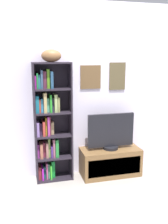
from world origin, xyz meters
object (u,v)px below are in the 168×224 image
bookshelf (50,124)px  television (111,132)px  tv_stand (110,162)px  football (51,56)px

bookshelf → television: size_ratio=2.43×
tv_stand → television: size_ratio=1.27×
football → tv_stand: 1.71m
bookshelf → television: (0.85, -0.10, -0.15)m
television → bookshelf: bearing=173.3°
football → tv_stand: bearing=-5.3°
football → tv_stand: size_ratio=0.30×
football → television: bearing=-5.2°
bookshelf → television: bookshelf is taller
bookshelf → television: 0.87m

